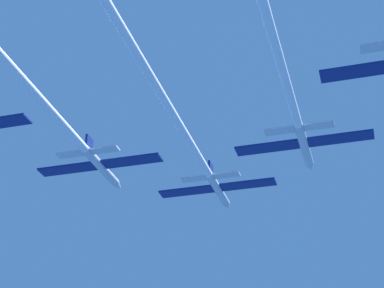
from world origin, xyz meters
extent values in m
cylinder|color=silver|center=(-0.50, -0.88, 0.75)|extent=(1.39, 12.64, 1.39)
cone|color=silver|center=(-0.50, 6.82, 0.75)|extent=(1.36, 2.78, 1.36)
ellipsoid|color=black|center=(-0.50, 1.90, 1.34)|extent=(0.97, 2.53, 0.69)
cube|color=navy|center=(-6.00, -1.51, 0.75)|extent=(9.60, 2.78, 0.30)
cube|color=navy|center=(5.00, -1.51, 0.75)|extent=(9.60, 2.78, 0.30)
cube|color=navy|center=(-0.50, -5.94, 2.45)|extent=(0.36, 2.27, 2.02)
cube|color=silver|center=(-3.35, -6.19, 0.75)|extent=(4.32, 1.67, 0.30)
cube|color=silver|center=(2.36, -6.19, 0.75)|extent=(4.32, 1.67, 0.30)
cylinder|color=white|center=(-0.50, -36.46, 0.75)|extent=(1.25, 58.53, 1.25)
cylinder|color=silver|center=(-16.04, -16.33, -0.08)|extent=(1.39, 12.64, 1.39)
cone|color=silver|center=(-16.04, -8.62, -0.08)|extent=(1.36, 2.78, 1.36)
ellipsoid|color=black|center=(-16.04, -13.55, 0.51)|extent=(0.97, 2.53, 0.69)
cube|color=navy|center=(-21.54, -16.96, -0.08)|extent=(9.60, 2.78, 0.30)
cube|color=navy|center=(-10.54, -16.96, -0.08)|extent=(9.60, 2.78, 0.30)
cube|color=navy|center=(-16.04, -21.38, 1.63)|extent=(0.36, 2.27, 2.02)
cube|color=silver|center=(-18.89, -21.63, -0.08)|extent=(4.32, 1.67, 0.30)
cube|color=silver|center=(-13.18, -21.63, -0.08)|extent=(4.32, 1.67, 0.30)
cylinder|color=silver|center=(16.33, -15.20, -0.22)|extent=(1.39, 12.64, 1.39)
cone|color=silver|center=(16.33, -7.50, -0.22)|extent=(1.36, 2.78, 1.36)
ellipsoid|color=black|center=(16.33, -12.42, 0.37)|extent=(0.97, 2.53, 0.69)
cube|color=navy|center=(10.83, -15.84, -0.22)|extent=(9.60, 2.78, 0.30)
cube|color=navy|center=(21.82, -15.84, -0.22)|extent=(9.60, 2.78, 0.30)
cube|color=navy|center=(16.33, -20.26, 1.49)|extent=(0.36, 2.27, 2.02)
cube|color=silver|center=(13.47, -20.51, -0.22)|extent=(4.32, 1.67, 0.30)
cube|color=silver|center=(19.18, -20.51, -0.22)|extent=(4.32, 1.67, 0.30)
cylinder|color=white|center=(16.33, -45.80, -0.22)|extent=(1.25, 48.55, 1.25)
cube|color=navy|center=(25.45, -32.11, 0.37)|extent=(9.60, 2.78, 0.30)
cube|color=silver|center=(28.09, -36.78, 0.37)|extent=(4.32, 1.67, 0.30)
camera|label=1|loc=(24.62, -106.94, -48.53)|focal=63.96mm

